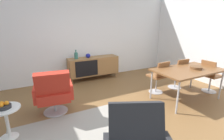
{
  "coord_description": "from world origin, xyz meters",
  "views": [
    {
      "loc": [
        -1.52,
        -2.45,
        1.76
      ],
      "look_at": [
        0.01,
        0.51,
        0.79
      ],
      "focal_mm": 25.99,
      "sensor_mm": 36.0,
      "label": 1
    }
  ],
  "objects_px": {
    "dining_table": "(188,71)",
    "vase_sculptural_dark": "(76,56)",
    "dining_chair_back_right": "(178,72)",
    "side_table_round": "(7,120)",
    "dining_chair_back_left": "(159,76)",
    "lounge_chair_red": "(54,92)",
    "wooden_bowl_on_table": "(196,68)",
    "fruit_bowl": "(4,106)",
    "vase_cobalt": "(88,56)",
    "dining_chair_far_end": "(210,75)",
    "sideboard": "(93,66)"
  },
  "relations": [
    {
      "from": "wooden_bowl_on_table",
      "to": "lounge_chair_red",
      "type": "bearing_deg",
      "value": 165.28
    },
    {
      "from": "sideboard",
      "to": "dining_chair_back_right",
      "type": "xyz_separation_m",
      "value": [
        1.77,
        -1.81,
        0.03
      ]
    },
    {
      "from": "fruit_bowl",
      "to": "dining_chair_back_left",
      "type": "bearing_deg",
      "value": 4.03
    },
    {
      "from": "vase_sculptural_dark",
      "to": "lounge_chair_red",
      "type": "distance_m",
      "value": 1.9
    },
    {
      "from": "dining_chair_back_left",
      "to": "dining_chair_far_end",
      "type": "bearing_deg",
      "value": -24.28
    },
    {
      "from": "sideboard",
      "to": "dining_chair_back_left",
      "type": "bearing_deg",
      "value": -59.36
    },
    {
      "from": "vase_cobalt",
      "to": "dining_chair_back_right",
      "type": "relative_size",
      "value": 0.17
    },
    {
      "from": "dining_table",
      "to": "dining_chair_back_left",
      "type": "height_order",
      "value": "dining_chair_back_left"
    },
    {
      "from": "vase_sculptural_dark",
      "to": "dining_chair_back_right",
      "type": "relative_size",
      "value": 0.32
    },
    {
      "from": "sideboard",
      "to": "dining_table",
      "type": "relative_size",
      "value": 1.0
    },
    {
      "from": "dining_table",
      "to": "dining_chair_back_left",
      "type": "bearing_deg",
      "value": 121.87
    },
    {
      "from": "fruit_bowl",
      "to": "sideboard",
      "type": "bearing_deg",
      "value": 42.54
    },
    {
      "from": "vase_sculptural_dark",
      "to": "dining_table",
      "type": "relative_size",
      "value": 0.17
    },
    {
      "from": "dining_chair_far_end",
      "to": "dining_chair_back_right",
      "type": "height_order",
      "value": "same"
    },
    {
      "from": "wooden_bowl_on_table",
      "to": "dining_chair_far_end",
      "type": "relative_size",
      "value": 0.3
    },
    {
      "from": "side_table_round",
      "to": "dining_chair_back_left",
      "type": "bearing_deg",
      "value": 4.06
    },
    {
      "from": "wooden_bowl_on_table",
      "to": "fruit_bowl",
      "type": "relative_size",
      "value": 1.3
    },
    {
      "from": "dining_chair_back_right",
      "to": "side_table_round",
      "type": "distance_m",
      "value": 4.01
    },
    {
      "from": "dining_chair_back_right",
      "to": "vase_sculptural_dark",
      "type": "bearing_deg",
      "value": 141.87
    },
    {
      "from": "dining_chair_back_left",
      "to": "fruit_bowl",
      "type": "relative_size",
      "value": 4.28
    },
    {
      "from": "wooden_bowl_on_table",
      "to": "lounge_chair_red",
      "type": "xyz_separation_m",
      "value": [
        -3.06,
        0.8,
        -0.3
      ]
    },
    {
      "from": "dining_chair_back_right",
      "to": "fruit_bowl",
      "type": "xyz_separation_m",
      "value": [
        -4.0,
        -0.23,
        0.09
      ]
    },
    {
      "from": "vase_sculptural_dark",
      "to": "dining_chair_back_left",
      "type": "relative_size",
      "value": 0.32
    },
    {
      "from": "vase_sculptural_dark",
      "to": "wooden_bowl_on_table",
      "type": "distance_m",
      "value": 3.25
    },
    {
      "from": "vase_cobalt",
      "to": "dining_chair_far_end",
      "type": "distance_m",
      "value": 3.44
    },
    {
      "from": "dining_chair_back_right",
      "to": "lounge_chair_red",
      "type": "relative_size",
      "value": 0.9
    },
    {
      "from": "vase_cobalt",
      "to": "fruit_bowl",
      "type": "relative_size",
      "value": 0.75
    },
    {
      "from": "vase_cobalt",
      "to": "dining_chair_far_end",
      "type": "relative_size",
      "value": 0.17
    },
    {
      "from": "wooden_bowl_on_table",
      "to": "vase_cobalt",
      "type": "bearing_deg",
      "value": 125.98
    },
    {
      "from": "vase_sculptural_dark",
      "to": "side_table_round",
      "type": "distance_m",
      "value": 2.7
    },
    {
      "from": "vase_cobalt",
      "to": "dining_chair_back_left",
      "type": "relative_size",
      "value": 0.17
    },
    {
      "from": "dining_chair_back_left",
      "to": "lounge_chair_red",
      "type": "bearing_deg",
      "value": 175.92
    },
    {
      "from": "dining_table",
      "to": "side_table_round",
      "type": "relative_size",
      "value": 3.08
    },
    {
      "from": "wooden_bowl_on_table",
      "to": "side_table_round",
      "type": "distance_m",
      "value": 3.87
    },
    {
      "from": "dining_table",
      "to": "dining_chair_back_left",
      "type": "xyz_separation_m",
      "value": [
        -0.35,
        0.56,
        -0.23
      ]
    },
    {
      "from": "wooden_bowl_on_table",
      "to": "dining_chair_back_right",
      "type": "distance_m",
      "value": 0.71
    },
    {
      "from": "side_table_round",
      "to": "dining_table",
      "type": "bearing_deg",
      "value": -5.09
    },
    {
      "from": "vase_sculptural_dark",
      "to": "dining_chair_far_end",
      "type": "distance_m",
      "value": 3.73
    },
    {
      "from": "dining_table",
      "to": "vase_sculptural_dark",
      "type": "bearing_deg",
      "value": 129.61
    },
    {
      "from": "dining_chair_far_end",
      "to": "dining_chair_back_left",
      "type": "distance_m",
      "value": 1.36
    },
    {
      "from": "dining_chair_far_end",
      "to": "fruit_bowl",
      "type": "xyz_separation_m",
      "value": [
        -4.54,
        0.33,
        0.09
      ]
    },
    {
      "from": "side_table_round",
      "to": "dining_chair_far_end",
      "type": "bearing_deg",
      "value": -4.08
    },
    {
      "from": "vase_sculptural_dark",
      "to": "dining_chair_far_end",
      "type": "height_order",
      "value": "vase_sculptural_dark"
    },
    {
      "from": "sideboard",
      "to": "dining_chair_far_end",
      "type": "relative_size",
      "value": 1.87
    },
    {
      "from": "vase_sculptural_dark",
      "to": "fruit_bowl",
      "type": "bearing_deg",
      "value": -129.48
    },
    {
      "from": "vase_sculptural_dark",
      "to": "side_table_round",
      "type": "relative_size",
      "value": 0.53
    },
    {
      "from": "vase_cobalt",
      "to": "dining_table",
      "type": "height_order",
      "value": "vase_cobalt"
    },
    {
      "from": "dining_chair_back_left",
      "to": "dining_table",
      "type": "bearing_deg",
      "value": -58.13
    },
    {
      "from": "sideboard",
      "to": "vase_sculptural_dark",
      "type": "xyz_separation_m",
      "value": [
        -0.54,
        0.0,
        0.38
      ]
    },
    {
      "from": "fruit_bowl",
      "to": "dining_chair_back_right",
      "type": "bearing_deg",
      "value": 3.33
    }
  ]
}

